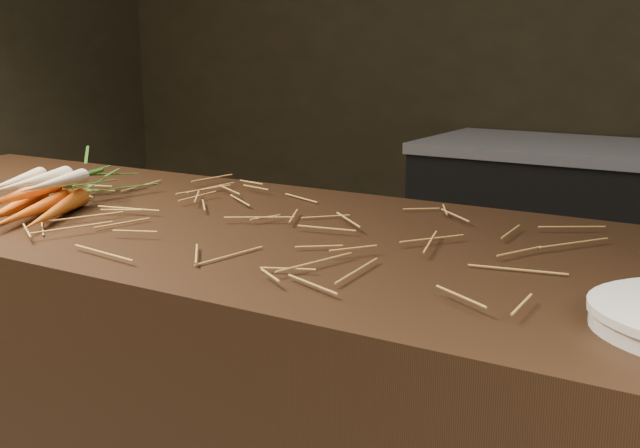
{
  "coord_description": "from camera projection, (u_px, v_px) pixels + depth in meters",
  "views": [
    {
      "loc": [
        0.67,
        -0.74,
        1.2
      ],
      "look_at": [
        0.11,
        0.15,
        0.96
      ],
      "focal_mm": 45.0,
      "sensor_mm": 36.0,
      "label": 1
    }
  ],
  "objects": [
    {
      "name": "straw_bedding",
      "position": [
        312.0,
        229.0,
        1.27
      ],
      "size": [
        1.4,
        0.6,
        0.02
      ],
      "primitive_type": null,
      "color": "#AC7E30",
      "rests_on": "main_counter"
    },
    {
      "name": "root_veg_bunch",
      "position": [
        67.0,
        182.0,
        1.5
      ],
      "size": [
        0.32,
        0.49,
        0.09
      ],
      "rotation": [
        0.0,
        0.0,
        0.41
      ],
      "color": "orange",
      "rests_on": "main_counter"
    }
  ]
}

